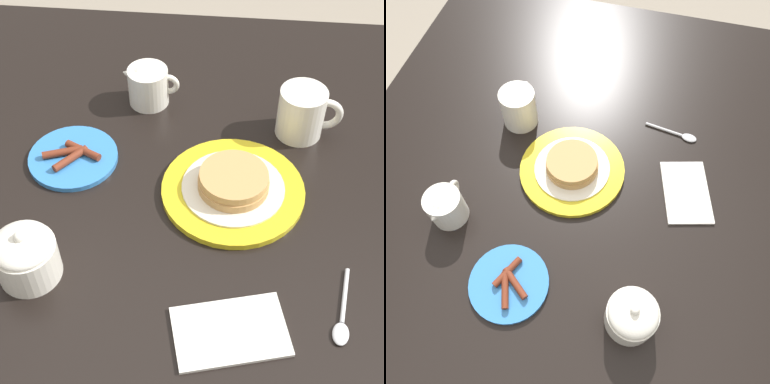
# 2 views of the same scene
# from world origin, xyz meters

# --- Properties ---
(ground_plane) EXTENTS (8.00, 8.00, 0.00)m
(ground_plane) POSITION_xyz_m (0.00, 0.00, 0.00)
(ground_plane) COLOR gray
(dining_table) EXTENTS (1.32, 1.06, 0.75)m
(dining_table) POSITION_xyz_m (0.00, 0.00, 0.64)
(dining_table) COLOR black
(dining_table) RESTS_ON ground_plane
(pancake_plate) EXTENTS (0.25, 0.25, 0.05)m
(pancake_plate) POSITION_xyz_m (0.02, -0.03, 0.77)
(pancake_plate) COLOR gold
(pancake_plate) RESTS_ON dining_table
(side_plate_bacon) EXTENTS (0.16, 0.16, 0.02)m
(side_plate_bacon) POSITION_xyz_m (-0.28, 0.02, 0.76)
(side_plate_bacon) COLOR #337AC6
(side_plate_bacon) RESTS_ON dining_table
(coffee_mug) EXTENTS (0.12, 0.09, 0.10)m
(coffee_mug) POSITION_xyz_m (0.14, 0.14, 0.80)
(coffee_mug) COLOR silver
(coffee_mug) RESTS_ON dining_table
(creamer_pitcher) EXTENTS (0.12, 0.08, 0.09)m
(creamer_pitcher) POSITION_xyz_m (-0.16, 0.20, 0.79)
(creamer_pitcher) COLOR silver
(creamer_pitcher) RESTS_ON dining_table
(sugar_bowl) EXTENTS (0.10, 0.10, 0.10)m
(sugar_bowl) POSITION_xyz_m (-0.29, -0.22, 0.80)
(sugar_bowl) COLOR silver
(sugar_bowl) RESTS_ON dining_table
(napkin) EXTENTS (0.18, 0.14, 0.01)m
(napkin) POSITION_xyz_m (0.03, -0.30, 0.76)
(napkin) COLOR silver
(napkin) RESTS_ON dining_table
(spoon) EXTENTS (0.04, 0.13, 0.01)m
(spoon) POSITION_xyz_m (0.19, -0.26, 0.76)
(spoon) COLOR silver
(spoon) RESTS_ON dining_table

